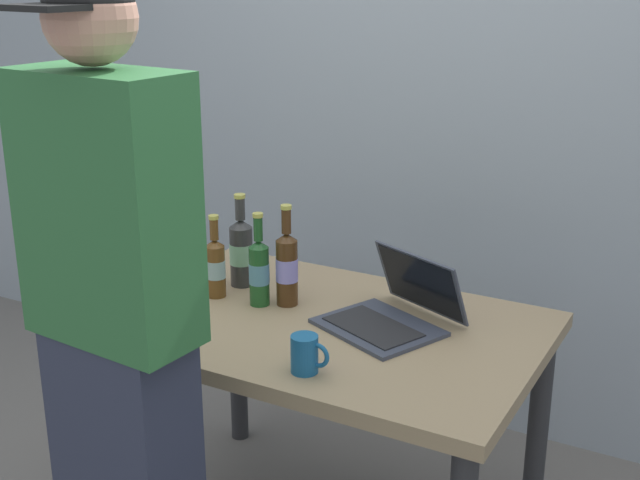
# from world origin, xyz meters

# --- Properties ---
(desk) EXTENTS (1.25, 0.84, 0.74)m
(desk) POSITION_xyz_m (0.00, 0.00, 0.65)
(desk) COLOR #9E8460
(desk) RESTS_ON ground
(laptop) EXTENTS (0.43, 0.43, 0.20)m
(laptop) POSITION_xyz_m (0.18, 0.08, 0.79)
(laptop) COLOR #383D4C
(laptop) RESTS_ON desk
(beer_bottle_dark) EXTENTS (0.06, 0.06, 0.29)m
(beer_bottle_dark) POSITION_xyz_m (-0.24, 0.02, 0.86)
(beer_bottle_dark) COLOR #1E5123
(beer_bottle_dark) RESTS_ON desk
(beer_bottle_brown) EXTENTS (0.07, 0.07, 0.32)m
(beer_bottle_brown) POSITION_xyz_m (-0.16, 0.06, 0.87)
(beer_bottle_brown) COLOR #472B14
(beer_bottle_brown) RESTS_ON desk
(beer_bottle_amber) EXTENTS (0.06, 0.06, 0.27)m
(beer_bottle_amber) POSITION_xyz_m (-0.39, 0.01, 0.85)
(beer_bottle_amber) COLOR brown
(beer_bottle_amber) RESTS_ON desk
(beer_bottle_green) EXTENTS (0.08, 0.08, 0.31)m
(beer_bottle_green) POSITION_xyz_m (-0.38, 0.13, 0.86)
(beer_bottle_green) COLOR #333333
(beer_bottle_green) RESTS_ON desk
(person_figure) EXTENTS (0.41, 0.28, 1.76)m
(person_figure) POSITION_xyz_m (-0.16, -0.69, 0.91)
(person_figure) COLOR #2D3347
(person_figure) RESTS_ON ground
(coffee_mug) EXTENTS (0.11, 0.07, 0.10)m
(coffee_mug) POSITION_xyz_m (0.11, -0.30, 0.79)
(coffee_mug) COLOR #19598C
(coffee_mug) RESTS_ON desk
(back_wall) EXTENTS (6.00, 0.10, 2.60)m
(back_wall) POSITION_xyz_m (0.00, 0.96, 1.30)
(back_wall) COLOR #99A3AD
(back_wall) RESTS_ON ground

